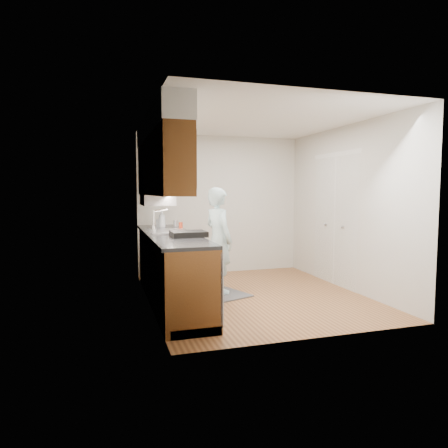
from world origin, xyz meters
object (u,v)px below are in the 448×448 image
person (219,233)px  soap_bottle_a (162,219)px  soap_bottle_b (160,221)px  soda_can (181,226)px  dish_rack (188,234)px  steel_can (176,224)px

person → soap_bottle_a: size_ratio=6.14×
soap_bottle_b → person: bearing=-32.6°
person → soap_bottle_a: person is taller
soap_bottle_a → soda_can: soap_bottle_a is taller
soap_bottle_b → dish_rack: (0.18, -1.22, -0.07)m
soap_bottle_a → soda_can: size_ratio=2.72×
person → soda_can: size_ratio=16.70×
steel_can → dish_rack: 1.12m
steel_can → dish_rack: bearing=-91.9°
soap_bottle_a → soap_bottle_b: 0.05m
soap_bottle_b → steel_can: soap_bottle_b is taller
soap_bottle_a → person: bearing=-31.5°
soda_can → steel_can: (-0.05, 0.15, 0.01)m
person → steel_can: (-0.56, 0.39, 0.11)m
soap_bottle_a → dish_rack: bearing=-82.3°
soap_bottle_b → dish_rack: soap_bottle_b is taller
soda_can → dish_rack: (-0.09, -0.96, -0.02)m
person → soap_bottle_a: bearing=41.9°
soap_bottle_b → soda_can: soap_bottle_b is taller
soap_bottle_b → steel_can: 0.25m
soda_can → dish_rack: size_ratio=0.24×
person → dish_rack: (-0.60, -0.72, 0.08)m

